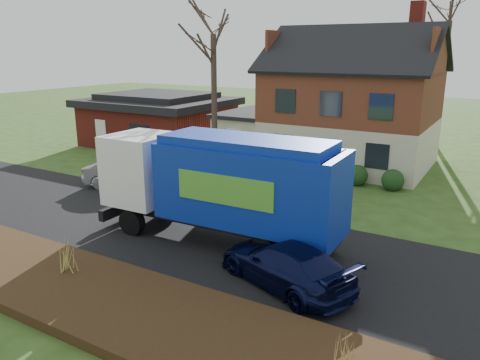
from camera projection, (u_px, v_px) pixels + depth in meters
The scene contains 12 objects.
ground at pixel (183, 232), 17.92m from camera, with size 120.00×120.00×0.00m, color #2C4416.
road at pixel (183, 232), 17.92m from camera, with size 80.00×7.00×0.02m, color black.
mulch_verge at pixel (71, 287), 13.49m from camera, with size 80.00×3.50×0.30m, color black.
main_house at pixel (344, 97), 27.63m from camera, with size 12.95×8.95×9.26m.
ranch_house at pixel (159, 119), 34.08m from camera, with size 9.80×8.20×3.70m.
garbage_truck at pixel (222, 182), 16.35m from camera, with size 9.24×2.70×3.93m.
silver_sedan at pixel (130, 174), 23.28m from camera, with size 1.59×4.55×1.50m, color #93969A.
navy_wagon at pixel (285, 264), 13.73m from camera, with size 1.86×4.58×1.33m, color black.
tree_front_west at pixel (213, 12), 24.05m from camera, with size 3.51×3.51×10.42m.
tree_back at pixel (452, 3), 30.85m from camera, with size 3.68×3.68×11.64m.
grass_clump_mid at pixel (67, 255), 13.92m from camera, with size 0.38×0.32×1.07m.
grass_clump_east at pixel (346, 351), 9.76m from camera, with size 0.31×0.25×0.77m.
Camera 1 is at (10.39, -13.27, 6.78)m, focal length 35.00 mm.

